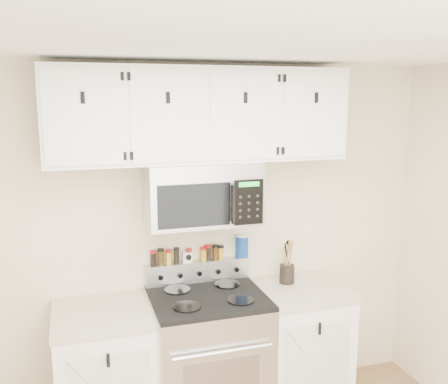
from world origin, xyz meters
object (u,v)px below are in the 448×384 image
microwave (203,193)px  salt_canister (242,246)px  utensil_crock (287,272)px  range (208,358)px

microwave → salt_canister: 0.58m
microwave → salt_canister: size_ratio=4.48×
microwave → salt_canister: microwave is taller
utensil_crock → salt_canister: size_ratio=1.87×
range → microwave: 1.15m
microwave → salt_canister: bearing=24.6°
microwave → utensil_crock: bearing=0.1°
range → utensil_crock: bearing=11.4°
range → utensil_crock: utensil_crock is taller
salt_canister → range: bearing=-140.3°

